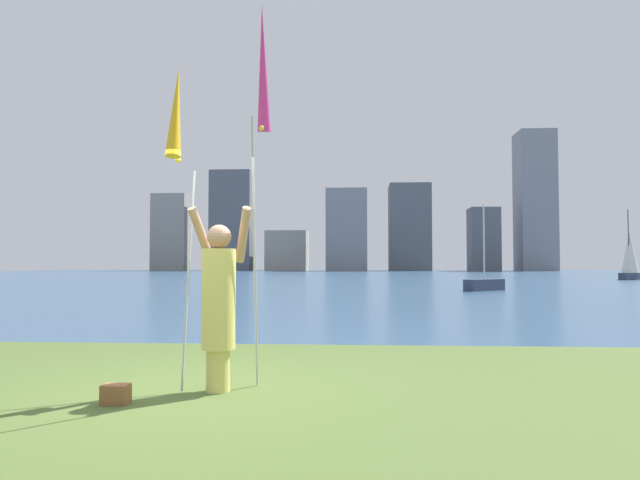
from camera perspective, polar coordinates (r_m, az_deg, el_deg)
ground at (r=57.08m, az=1.94°, el=-3.76°), size 120.00×138.00×0.12m
person at (r=6.29m, az=-9.97°, el=-5.82°), size 0.73×0.54×1.98m
kite_flag_left at (r=6.21m, az=-13.99°, el=11.32°), size 0.16×0.87×3.39m
kite_flag_right at (r=7.14m, az=-5.69°, el=15.85°), size 0.16×0.90×4.42m
bag at (r=6.10m, az=-19.53°, el=-14.16°), size 0.25×0.18×0.19m
sailboat_2 at (r=54.97m, az=28.27°, el=-1.34°), size 2.41×2.34×5.91m
sailboat_3 at (r=30.09m, az=15.93°, el=-4.20°), size 2.34×2.16×4.33m
skyline_tower_0 at (r=114.44m, az=-14.55°, el=0.74°), size 6.57×4.34×14.68m
skyline_tower_1 at (r=112.82m, az=-8.73°, el=1.89°), size 7.88×4.95×19.24m
skyline_tower_2 at (r=111.18m, az=-3.24°, el=-1.08°), size 7.78×7.38×7.57m
skyline_tower_3 at (r=106.03m, az=2.65°, el=0.96°), size 7.40×6.98×14.90m
skyline_tower_4 at (r=110.87m, az=8.82°, el=1.21°), size 7.64×7.19×16.33m
skyline_tower_5 at (r=111.77m, az=15.86°, el=0.06°), size 5.26×5.58×11.72m
skyline_tower_6 at (r=115.56m, az=20.47°, el=3.62°), size 6.49×6.68×26.10m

